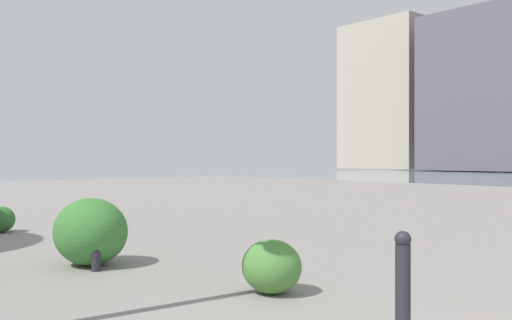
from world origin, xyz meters
TOP-DOWN VIEW (x-y plane):
  - building_annex at (31.65, -65.50)m, footprint 15.83×13.56m
  - building_highrise at (48.89, -67.26)m, footprint 12.92×11.04m
  - bollard_near at (1.59, -1.17)m, footprint 0.13×0.13m
  - bollard_mid at (5.86, -0.56)m, footprint 0.13×0.13m
  - shrub_low at (10.66, -0.71)m, footprint 0.61×0.55m
  - shrub_round at (3.50, -1.51)m, footprint 0.69×0.62m
  - shrub_wide at (6.28, -0.67)m, footprint 1.09×0.98m

SIDE VIEW (x-z plane):
  - shrub_low at x=10.66m, z-range 0.00..0.52m
  - shrub_round at x=3.50m, z-range 0.00..0.59m
  - bollard_mid at x=5.86m, z-range 0.02..0.68m
  - shrub_wide at x=6.28m, z-range 0.00..0.92m
  - bollard_near at x=1.59m, z-range 0.02..0.92m
  - building_annex at x=31.65m, z-range 0.00..19.57m
  - building_highrise at x=48.89m, z-range 0.00..21.62m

